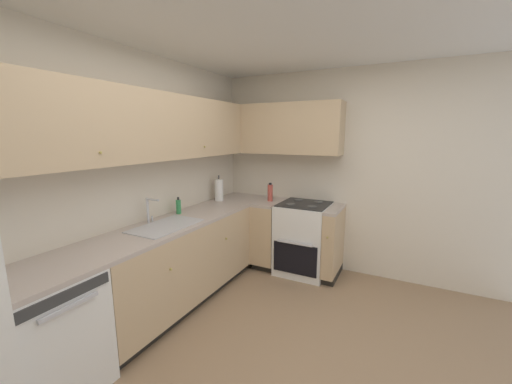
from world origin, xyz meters
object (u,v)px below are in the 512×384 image
at_px(oven_range, 304,238).
at_px(soap_bottle, 179,206).
at_px(oil_bottle, 270,193).
at_px(paper_towel_roll, 219,190).
at_px(dishwasher, 46,337).

bearing_deg(oven_range, soap_bottle, 134.32).
relative_size(soap_bottle, oil_bottle, 0.77).
xyz_separation_m(oven_range, oil_bottle, (-0.02, 0.47, 0.55)).
relative_size(paper_towel_roll, oil_bottle, 1.45).
bearing_deg(soap_bottle, oil_bottle, -30.82).
distance_m(paper_towel_roll, oil_bottle, 0.68).
xyz_separation_m(oven_range, paper_towel_roll, (-0.31, 1.08, 0.58)).
distance_m(oven_range, oil_bottle, 0.73).
xyz_separation_m(soap_bottle, oil_bottle, (1.06, -0.63, 0.03)).
height_order(dishwasher, oil_bottle, oil_bottle).
distance_m(dishwasher, soap_bottle, 1.65).
bearing_deg(oven_range, dishwasher, 160.62).
bearing_deg(soap_bottle, dishwasher, -173.34).
height_order(paper_towel_roll, oil_bottle, paper_towel_roll).
height_order(dishwasher, soap_bottle, soap_bottle).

